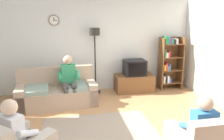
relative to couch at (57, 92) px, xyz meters
name	(u,v)px	position (x,y,z in m)	size (l,w,h in m)	color
ground_plane	(114,133)	(1.09, -1.68, -0.31)	(12.00, 12.00, 0.00)	#B27F51
back_wall_assembly	(95,45)	(1.09, 0.98, 1.04)	(6.20, 0.17, 2.70)	silver
couch	(57,92)	(0.00, 0.00, 0.00)	(1.96, 1.03, 0.90)	tan
tv_stand	(134,83)	(2.17, 0.57, -0.06)	(1.10, 0.56, 0.50)	brown
tv	(135,67)	(2.17, 0.54, 0.41)	(0.60, 0.49, 0.44)	black
bookshelf	(169,61)	(3.27, 0.64, 0.52)	(0.68, 0.36, 1.59)	brown
floor_lamp	(95,43)	(1.05, 0.67, 1.14)	(0.28, 0.28, 1.85)	black
area_rug	(100,133)	(0.82, -1.64, -0.31)	(2.20, 1.70, 0.01)	gray
person_on_couch	(69,78)	(0.30, -0.11, 0.39)	(0.53, 0.56, 1.24)	#338C59
person_in_left_armchair	(18,132)	(-0.45, -2.40, 0.29)	(0.63, 0.64, 1.12)	silver
person_in_right_armchair	(199,127)	(2.15, -2.78, 0.29)	(0.51, 0.54, 1.12)	#3372B2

